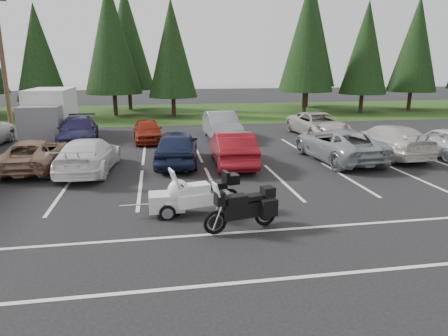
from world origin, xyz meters
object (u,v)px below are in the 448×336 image
(car_near_5, at_px, (232,148))
(car_far_3, at_px, (222,126))
(box_truck, at_px, (48,114))
(car_far_1, at_px, (78,131))
(car_near_4, at_px, (177,147))
(car_near_2, at_px, (35,154))
(car_near_8, at_px, (444,142))
(adventure_motorcycle, at_px, (241,205))
(utility_pole, at_px, (2,59))
(cargo_trailer, at_px, (167,204))
(car_far_2, at_px, (148,130))
(car_near_3, at_px, (89,155))
(car_far_4, at_px, (318,124))
(car_near_7, at_px, (387,140))
(touring_motorcycle, at_px, (202,190))
(car_near_6, at_px, (338,144))

(car_near_5, relative_size, car_far_3, 0.95)
(box_truck, bearing_deg, car_far_1, -48.18)
(car_near_4, bearing_deg, car_near_2, 5.23)
(car_near_8, bearing_deg, adventure_motorcycle, 27.49)
(utility_pole, distance_m, cargo_trailer, 16.93)
(car_near_4, relative_size, adventure_motorcycle, 1.93)
(box_truck, bearing_deg, car_near_8, -23.03)
(car_near_5, bearing_deg, car_far_1, -36.87)
(car_near_4, bearing_deg, adventure_motorcycle, 105.33)
(box_truck, xyz_separation_m, car_near_5, (9.78, -8.66, -0.68))
(car_near_5, bearing_deg, car_far_2, -56.11)
(car_near_3, relative_size, car_far_3, 1.00)
(car_far_4, xyz_separation_m, cargo_trailer, (-9.77, -12.10, -0.38))
(utility_pole, distance_m, car_near_7, 21.42)
(car_near_7, xyz_separation_m, cargo_trailer, (-10.94, -6.27, -0.42))
(car_near_2, height_order, car_far_1, car_far_1)
(car_far_3, distance_m, adventure_motorcycle, 13.67)
(car_near_8, bearing_deg, touring_motorcycle, 20.60)
(touring_motorcycle, relative_size, adventure_motorcycle, 1.13)
(car_far_2, bearing_deg, car_near_4, -81.21)
(car_far_3, bearing_deg, car_far_2, -179.60)
(car_near_7, xyz_separation_m, car_far_4, (-1.17, 5.82, -0.04))
(car_far_4, xyz_separation_m, touring_motorcycle, (-8.72, -12.15, 0.02))
(cargo_trailer, distance_m, adventure_motorcycle, 2.47)
(car_far_2, bearing_deg, car_near_5, -63.66)
(utility_pole, bearing_deg, cargo_trailer, -57.92)
(car_near_5, height_order, car_near_8, car_near_5)
(car_near_3, bearing_deg, car_near_7, -171.81)
(utility_pole, bearing_deg, car_far_1, -24.27)
(car_near_8, xyz_separation_m, car_far_2, (-14.38, 6.27, -0.06))
(touring_motorcycle, bearing_deg, car_near_4, 80.90)
(car_near_8, xyz_separation_m, adventure_motorcycle, (-11.67, -7.16, 0.01))
(car_near_4, distance_m, car_far_3, 6.53)
(car_near_7, relative_size, touring_motorcycle, 1.96)
(car_near_2, distance_m, car_far_2, 7.27)
(car_near_3, distance_m, car_far_2, 6.83)
(box_truck, relative_size, car_near_4, 1.21)
(cargo_trailer, height_order, adventure_motorcycle, adventure_motorcycle)
(car_near_4, bearing_deg, car_far_1, -41.63)
(car_near_7, relative_size, car_far_2, 1.37)
(utility_pole, distance_m, box_truck, 3.85)
(car_near_6, bearing_deg, car_near_3, -3.49)
(car_near_2, bearing_deg, box_truck, -80.00)
(car_far_2, height_order, cargo_trailer, car_far_2)
(box_truck, bearing_deg, car_near_5, -41.53)
(touring_motorcycle, bearing_deg, box_truck, 105.51)
(car_near_3, bearing_deg, car_near_5, -173.43)
(car_far_4, bearing_deg, car_near_8, -62.83)
(utility_pole, bearing_deg, car_far_4, -5.47)
(car_near_5, height_order, car_far_2, car_near_5)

